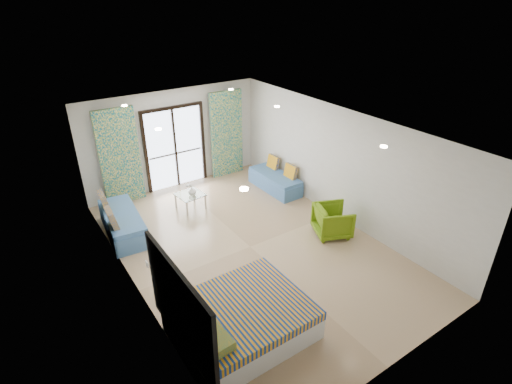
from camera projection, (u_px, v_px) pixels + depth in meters
floor at (250, 247)px, 8.72m from camera, size 5.00×7.50×0.01m
ceiling at (249, 128)px, 7.48m from camera, size 5.00×7.50×0.01m
wall_back at (174, 139)px, 10.85m from camera, size 5.00×0.01×2.70m
wall_front at (404, 299)px, 5.35m from camera, size 5.00×0.01×2.70m
wall_left at (128, 230)px, 6.85m from camera, size 0.01×7.50×2.70m
wall_right at (339, 164)px, 9.34m from camera, size 0.01×7.50×2.70m
balcony_door at (175, 143)px, 10.87m from camera, size 1.76×0.08×2.28m
balcony_rail at (176, 153)px, 11.02m from camera, size 1.52×0.03×0.04m
curtain_left at (120, 157)px, 9.99m from camera, size 1.00×0.10×2.50m
curtain_right at (227, 134)px, 11.54m from camera, size 1.00×0.10×2.50m
downlight_a at (244, 189)px, 5.32m from camera, size 0.12×0.12×0.02m
downlight_b at (384, 146)px, 6.72m from camera, size 0.12×0.12×0.02m
downlight_c at (158, 129)px, 7.52m from camera, size 0.12×0.12×0.02m
downlight_d at (277, 107)px, 8.92m from camera, size 0.12×0.12×0.02m
downlight_e at (124, 106)px, 8.99m from camera, size 0.12×0.12×0.02m
downlight_f at (231, 89)px, 10.39m from camera, size 0.12×0.12×0.02m
headboard at (180, 310)px, 5.58m from camera, size 0.06×2.10×1.50m
switch_plate at (147, 264)px, 6.49m from camera, size 0.02×0.10×0.10m
bed at (240, 320)px, 6.42m from camera, size 2.09×1.70×0.72m
daybed_left at (122, 222)px, 9.07m from camera, size 0.89×1.92×0.92m
daybed_right at (275, 181)px, 11.07m from camera, size 0.67×1.68×0.82m
coffee_table at (190, 196)px, 10.05m from camera, size 0.69×0.69×0.72m
vase at (192, 191)px, 9.97m from camera, size 0.25×0.26×0.20m
armchair at (333, 219)px, 8.99m from camera, size 0.96×0.98×0.78m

